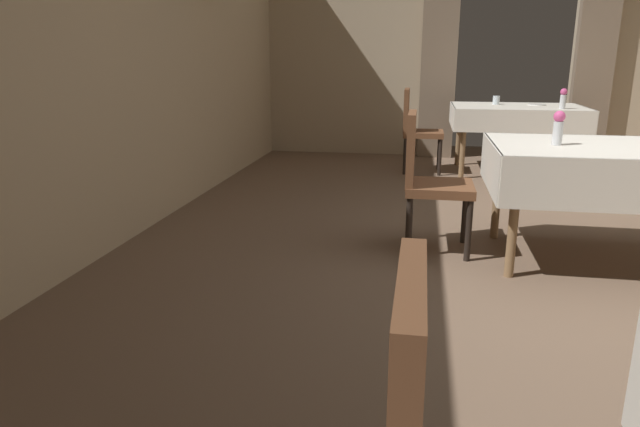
{
  "coord_description": "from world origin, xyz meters",
  "views": [
    {
      "loc": [
        -1.1,
        -3.52,
        1.29
      ],
      "look_at": [
        -1.8,
        0.42,
        0.17
      ],
      "focal_mm": 31.98,
      "sensor_mm": 36.0,
      "label": 1
    }
  ],
  "objects_px": {
    "dining_table_mid": "(617,161)",
    "flower_vase_far": "(563,98)",
    "dining_table_far": "(517,114)",
    "chair_mid_left": "(428,175)",
    "glass_far_b": "(496,100)",
    "plate_far_c": "(537,105)",
    "flower_vase_mid": "(558,127)",
    "chair_far_left": "(416,126)"
  },
  "relations": [
    {
      "from": "flower_vase_mid",
      "to": "chair_mid_left",
      "type": "bearing_deg",
      "value": 174.99
    },
    {
      "from": "chair_far_left",
      "to": "flower_vase_far",
      "type": "height_order",
      "value": "flower_vase_far"
    },
    {
      "from": "chair_far_left",
      "to": "dining_table_mid",
      "type": "bearing_deg",
      "value": -65.68
    },
    {
      "from": "dining_table_far",
      "to": "chair_far_left",
      "type": "bearing_deg",
      "value": -174.73
    },
    {
      "from": "chair_mid_left",
      "to": "chair_far_left",
      "type": "bearing_deg",
      "value": 92.37
    },
    {
      "from": "flower_vase_far",
      "to": "chair_far_left",
      "type": "bearing_deg",
      "value": 172.48
    },
    {
      "from": "flower_vase_far",
      "to": "plate_far_c",
      "type": "relative_size",
      "value": 1.09
    },
    {
      "from": "chair_far_left",
      "to": "glass_far_b",
      "type": "height_order",
      "value": "chair_far_left"
    },
    {
      "from": "chair_far_left",
      "to": "glass_far_b",
      "type": "distance_m",
      "value": 0.95
    },
    {
      "from": "dining_table_far",
      "to": "flower_vase_far",
      "type": "distance_m",
      "value": 0.53
    },
    {
      "from": "dining_table_mid",
      "to": "flower_vase_far",
      "type": "bearing_deg",
      "value": 84.93
    },
    {
      "from": "dining_table_far",
      "to": "plate_far_c",
      "type": "relative_size",
      "value": 7.38
    },
    {
      "from": "dining_table_mid",
      "to": "dining_table_far",
      "type": "bearing_deg",
      "value": 93.31
    },
    {
      "from": "flower_vase_far",
      "to": "dining_table_mid",
      "type": "bearing_deg",
      "value": -95.07
    },
    {
      "from": "chair_mid_left",
      "to": "flower_vase_mid",
      "type": "height_order",
      "value": "flower_vase_mid"
    },
    {
      "from": "dining_table_mid",
      "to": "plate_far_c",
      "type": "bearing_deg",
      "value": 88.97
    },
    {
      "from": "chair_mid_left",
      "to": "chair_far_left",
      "type": "distance_m",
      "value": 2.74
    },
    {
      "from": "dining_table_far",
      "to": "flower_vase_mid",
      "type": "xyz_separation_m",
      "value": [
        -0.2,
        -2.91,
        0.2
      ]
    },
    {
      "from": "dining_table_far",
      "to": "flower_vase_mid",
      "type": "distance_m",
      "value": 2.92
    },
    {
      "from": "dining_table_far",
      "to": "glass_far_b",
      "type": "height_order",
      "value": "glass_far_b"
    },
    {
      "from": "chair_far_left",
      "to": "plate_far_c",
      "type": "height_order",
      "value": "chair_far_left"
    },
    {
      "from": "dining_table_far",
      "to": "chair_far_left",
      "type": "relative_size",
      "value": 1.52
    },
    {
      "from": "chair_far_left",
      "to": "flower_vase_far",
      "type": "bearing_deg",
      "value": -7.52
    },
    {
      "from": "flower_vase_mid",
      "to": "plate_far_c",
      "type": "xyz_separation_m",
      "value": [
        0.42,
        3.03,
        -0.11
      ]
    },
    {
      "from": "chair_far_left",
      "to": "glass_far_b",
      "type": "relative_size",
      "value": 9.62
    },
    {
      "from": "dining_table_mid",
      "to": "glass_far_b",
      "type": "relative_size",
      "value": 15.69
    },
    {
      "from": "chair_far_left",
      "to": "flower_vase_far",
      "type": "xyz_separation_m",
      "value": [
        1.49,
        -0.2,
        0.35
      ]
    },
    {
      "from": "dining_table_far",
      "to": "glass_far_b",
      "type": "distance_m",
      "value": 0.29
    },
    {
      "from": "glass_far_b",
      "to": "plate_far_c",
      "type": "bearing_deg",
      "value": -3.6
    },
    {
      "from": "flower_vase_far",
      "to": "glass_far_b",
      "type": "bearing_deg",
      "value": 143.75
    },
    {
      "from": "glass_far_b",
      "to": "plate_far_c",
      "type": "height_order",
      "value": "glass_far_b"
    },
    {
      "from": "chair_mid_left",
      "to": "glass_far_b",
      "type": "height_order",
      "value": "chair_mid_left"
    },
    {
      "from": "glass_far_b",
      "to": "plate_far_c",
      "type": "relative_size",
      "value": 0.51
    },
    {
      "from": "chair_far_left",
      "to": "flower_vase_mid",
      "type": "height_order",
      "value": "flower_vase_mid"
    },
    {
      "from": "dining_table_mid",
      "to": "dining_table_far",
      "type": "relative_size",
      "value": 1.08
    },
    {
      "from": "chair_far_left",
      "to": "glass_far_b",
      "type": "xyz_separation_m",
      "value": [
        0.87,
        0.25,
        0.28
      ]
    },
    {
      "from": "flower_vase_far",
      "to": "plate_far_c",
      "type": "distance_m",
      "value": 0.47
    },
    {
      "from": "plate_far_c",
      "to": "dining_table_mid",
      "type": "bearing_deg",
      "value": -91.03
    },
    {
      "from": "dining_table_far",
      "to": "glass_far_b",
      "type": "bearing_deg",
      "value": 144.83
    },
    {
      "from": "chair_far_left",
      "to": "flower_vase_far",
      "type": "relative_size",
      "value": 4.46
    },
    {
      "from": "chair_mid_left",
      "to": "flower_vase_mid",
      "type": "xyz_separation_m",
      "value": [
        0.77,
        -0.07,
        0.35
      ]
    },
    {
      "from": "flower_vase_far",
      "to": "glass_far_b",
      "type": "distance_m",
      "value": 0.76
    }
  ]
}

